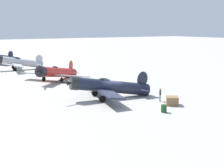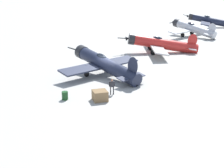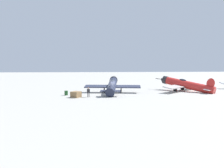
{
  "view_description": "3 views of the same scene",
  "coord_description": "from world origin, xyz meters",
  "px_view_note": "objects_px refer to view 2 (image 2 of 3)",
  "views": [
    {
      "loc": [
        -19.23,
        -31.21,
        8.8
      ],
      "look_at": [
        -0.0,
        0.0,
        1.8
      ],
      "focal_mm": 47.51,
      "sensor_mm": 36.0,
      "label": 1
    },
    {
      "loc": [
        22.67,
        -29.97,
        11.26
      ],
      "look_at": [
        4.05,
        -4.54,
        1.1
      ],
      "focal_mm": 53.43,
      "sensor_mm": 36.0,
      "label": 2
    },
    {
      "loc": [
        36.5,
        -5.29,
        4.79
      ],
      "look_at": [
        -0.0,
        0.0,
        1.8
      ],
      "focal_mm": 31.43,
      "sensor_mm": 36.0,
      "label": 3
    }
  ],
  "objects_px": {
    "ground_crew_mechanic": "(112,85)",
    "equipment_crate": "(100,96)",
    "airplane_foreground": "(104,64)",
    "airplane_mid_apron": "(161,44)",
    "airplane_far_line": "(192,28)",
    "airplane_outer_stand": "(209,20)",
    "fuel_drum": "(65,96)"
  },
  "relations": [
    {
      "from": "ground_crew_mechanic",
      "to": "equipment_crate",
      "type": "height_order",
      "value": "ground_crew_mechanic"
    },
    {
      "from": "airplane_foreground",
      "to": "airplane_mid_apron",
      "type": "bearing_deg",
      "value": -74.67
    },
    {
      "from": "airplane_far_line",
      "to": "ground_crew_mechanic",
      "type": "relative_size",
      "value": 7.64
    },
    {
      "from": "airplane_far_line",
      "to": "airplane_outer_stand",
      "type": "distance_m",
      "value": 14.85
    },
    {
      "from": "airplane_outer_stand",
      "to": "fuel_drum",
      "type": "distance_m",
      "value": 55.7
    },
    {
      "from": "airplane_foreground",
      "to": "airplane_far_line",
      "type": "distance_m",
      "value": 32.22
    },
    {
      "from": "ground_crew_mechanic",
      "to": "fuel_drum",
      "type": "bearing_deg",
      "value": -84.41
    },
    {
      "from": "airplane_far_line",
      "to": "airplane_outer_stand",
      "type": "bearing_deg",
      "value": -71.96
    },
    {
      "from": "airplane_far_line",
      "to": "airplane_outer_stand",
      "type": "xyz_separation_m",
      "value": [
        -2.28,
        14.67,
        -0.09
      ]
    },
    {
      "from": "airplane_foreground",
      "to": "fuel_drum",
      "type": "distance_m",
      "value": 8.75
    },
    {
      "from": "airplane_far_line",
      "to": "equipment_crate",
      "type": "relative_size",
      "value": 6.52
    },
    {
      "from": "airplane_far_line",
      "to": "fuel_drum",
      "type": "bearing_deg",
      "value": 105.58
    },
    {
      "from": "airplane_foreground",
      "to": "airplane_far_line",
      "type": "height_order",
      "value": "airplane_foreground"
    },
    {
      "from": "airplane_foreground",
      "to": "fuel_drum",
      "type": "height_order",
      "value": "airplane_foreground"
    },
    {
      "from": "equipment_crate",
      "to": "fuel_drum",
      "type": "height_order",
      "value": "equipment_crate"
    },
    {
      "from": "airplane_foreground",
      "to": "airplane_mid_apron",
      "type": "distance_m",
      "value": 15.44
    },
    {
      "from": "airplane_far_line",
      "to": "ground_crew_mechanic",
      "type": "bearing_deg",
      "value": 110.48
    },
    {
      "from": "equipment_crate",
      "to": "fuel_drum",
      "type": "relative_size",
      "value": 2.33
    },
    {
      "from": "airplane_outer_stand",
      "to": "equipment_crate",
      "type": "xyz_separation_m",
      "value": [
        9.68,
        -53.45,
        -1.05
      ]
    },
    {
      "from": "airplane_outer_stand",
      "to": "equipment_crate",
      "type": "height_order",
      "value": "airplane_outer_stand"
    },
    {
      "from": "airplane_outer_stand",
      "to": "ground_crew_mechanic",
      "type": "height_order",
      "value": "airplane_outer_stand"
    },
    {
      "from": "airplane_foreground",
      "to": "fuel_drum",
      "type": "bearing_deg",
      "value": 113.96
    },
    {
      "from": "fuel_drum",
      "to": "airplane_far_line",
      "type": "bearing_deg",
      "value": 96.38
    },
    {
      "from": "airplane_foreground",
      "to": "equipment_crate",
      "type": "height_order",
      "value": "airplane_foreground"
    },
    {
      "from": "airplane_mid_apron",
      "to": "airplane_outer_stand",
      "type": "relative_size",
      "value": 0.84
    },
    {
      "from": "ground_crew_mechanic",
      "to": "fuel_drum",
      "type": "relative_size",
      "value": 1.99
    },
    {
      "from": "airplane_mid_apron",
      "to": "airplane_far_line",
      "type": "distance_m",
      "value": 16.79
    },
    {
      "from": "airplane_far_line",
      "to": "airplane_outer_stand",
      "type": "height_order",
      "value": "airplane_outer_stand"
    },
    {
      "from": "airplane_mid_apron",
      "to": "airplane_outer_stand",
      "type": "xyz_separation_m",
      "value": [
        -4.23,
        31.35,
        0.15
      ]
    },
    {
      "from": "airplane_foreground",
      "to": "ground_crew_mechanic",
      "type": "xyz_separation_m",
      "value": [
        4.55,
        -4.65,
        -0.55
      ]
    },
    {
      "from": "ground_crew_mechanic",
      "to": "airplane_foreground",
      "type": "bearing_deg",
      "value": 175.91
    },
    {
      "from": "airplane_foreground",
      "to": "airplane_far_line",
      "type": "xyz_separation_m",
      "value": [
        -2.78,
        32.1,
        0.11
      ]
    }
  ]
}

